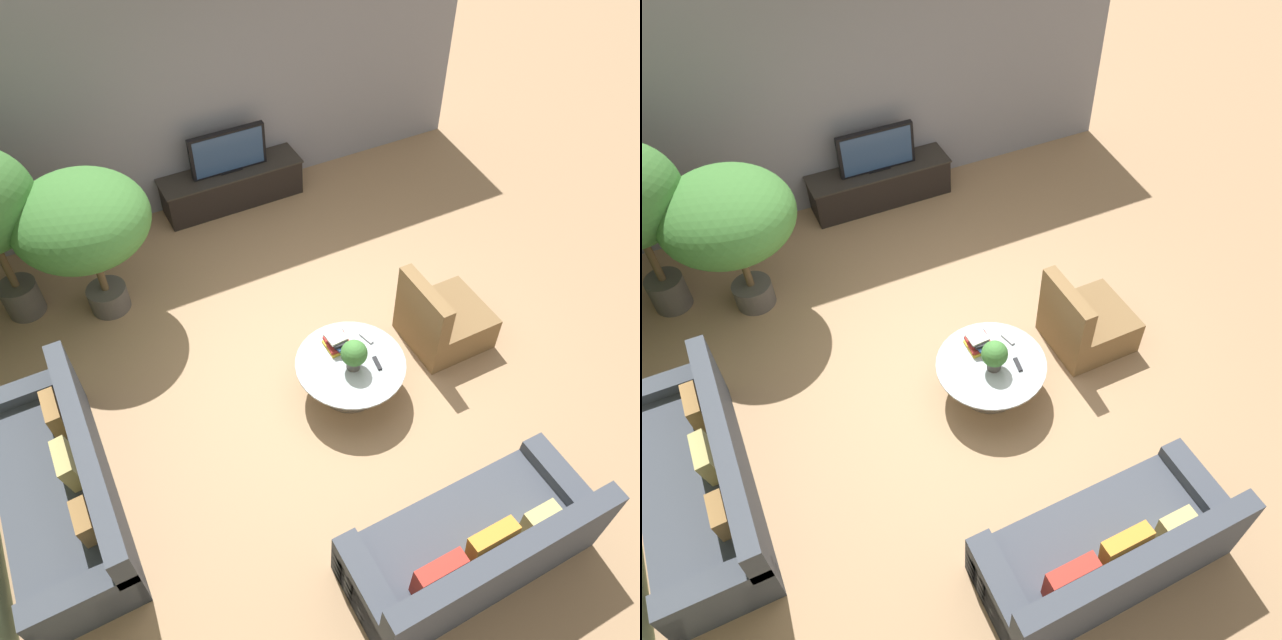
% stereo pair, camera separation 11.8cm
% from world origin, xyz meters
% --- Properties ---
extents(ground_plane, '(24.00, 24.00, 0.00)m').
position_xyz_m(ground_plane, '(0.00, 0.00, 0.00)').
color(ground_plane, '#9E7A56').
extents(back_wall_stone, '(7.40, 0.12, 3.00)m').
position_xyz_m(back_wall_stone, '(0.00, 3.26, 1.50)').
color(back_wall_stone, gray).
rests_on(back_wall_stone, ground).
extents(media_console, '(1.84, 0.50, 0.49)m').
position_xyz_m(media_console, '(0.26, 2.94, 0.26)').
color(media_console, black).
rests_on(media_console, ground).
extents(television, '(0.98, 0.13, 0.55)m').
position_xyz_m(television, '(0.26, 2.94, 0.76)').
color(television, black).
rests_on(television, media_console).
extents(coffee_table, '(1.05, 1.05, 0.42)m').
position_xyz_m(coffee_table, '(0.12, -0.43, 0.30)').
color(coffee_table, '#756656').
rests_on(coffee_table, ground).
extents(couch_by_wall, '(0.84, 2.20, 0.84)m').
position_xyz_m(couch_by_wall, '(-2.60, -0.40, 0.29)').
color(couch_by_wall, '#3D424C').
rests_on(couch_by_wall, ground).
extents(couch_near_entry, '(2.01, 0.84, 0.84)m').
position_xyz_m(couch_near_entry, '(0.12, -2.37, 0.29)').
color(couch_near_entry, '#3D424C').
rests_on(couch_near_entry, ground).
extents(armchair_wicker, '(0.80, 0.76, 0.86)m').
position_xyz_m(armchair_wicker, '(1.29, -0.29, 0.27)').
color(armchair_wicker, brown).
rests_on(armchair_wicker, ground).
extents(potted_palm_corner, '(1.36, 1.36, 1.65)m').
position_xyz_m(potted_palm_corner, '(-1.69, 1.78, 1.19)').
color(potted_palm_corner, '#514C47').
rests_on(potted_palm_corner, ground).
extents(potted_plant_tabletop, '(0.25, 0.25, 0.33)m').
position_xyz_m(potted_plant_tabletop, '(0.11, -0.49, 0.61)').
color(potted_plant_tabletop, '#514C47').
rests_on(potted_plant_tabletop, coffee_table).
extents(book_stack, '(0.24, 0.27, 0.15)m').
position_xyz_m(book_stack, '(0.11, -0.19, 0.49)').
color(book_stack, gold).
rests_on(book_stack, coffee_table).
extents(remote_black, '(0.06, 0.16, 0.02)m').
position_xyz_m(remote_black, '(0.33, -0.56, 0.43)').
color(remote_black, black).
rests_on(remote_black, coffee_table).
extents(remote_silver, '(0.08, 0.16, 0.02)m').
position_xyz_m(remote_silver, '(0.40, -0.24, 0.43)').
color(remote_silver, gray).
rests_on(remote_silver, coffee_table).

